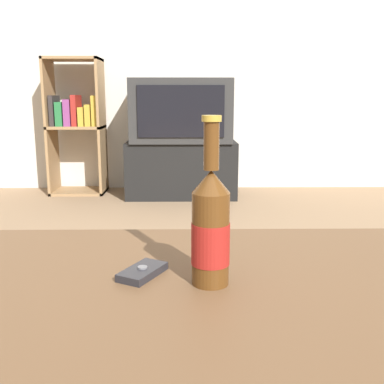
{
  "coord_description": "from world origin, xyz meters",
  "views": [
    {
      "loc": [
        -0.01,
        -0.69,
        0.74
      ],
      "look_at": [
        0.01,
        0.35,
        0.52
      ],
      "focal_mm": 42.0,
      "sensor_mm": 36.0,
      "label": 1
    }
  ],
  "objects_px": {
    "television": "(181,110)",
    "bookshelf": "(76,121)",
    "beer_bottle": "(211,228)",
    "cell_phone": "(143,272)",
    "tv_stand": "(181,168)"
  },
  "relations": [
    {
      "from": "bookshelf",
      "to": "beer_bottle",
      "type": "distance_m",
      "value": 2.9
    },
    {
      "from": "beer_bottle",
      "to": "cell_phone",
      "type": "relative_size",
      "value": 2.62
    },
    {
      "from": "television",
      "to": "cell_phone",
      "type": "bearing_deg",
      "value": -91.01
    },
    {
      "from": "tv_stand",
      "to": "beer_bottle",
      "type": "bearing_deg",
      "value": -88.38
    },
    {
      "from": "tv_stand",
      "to": "cell_phone",
      "type": "height_order",
      "value": "cell_phone"
    },
    {
      "from": "television",
      "to": "bookshelf",
      "type": "distance_m",
      "value": 0.82
    },
    {
      "from": "television",
      "to": "beer_bottle",
      "type": "distance_m",
      "value": 2.66
    },
    {
      "from": "tv_stand",
      "to": "cell_phone",
      "type": "bearing_deg",
      "value": -91.01
    },
    {
      "from": "television",
      "to": "bookshelf",
      "type": "bearing_deg",
      "value": 172.74
    },
    {
      "from": "tv_stand",
      "to": "beer_bottle",
      "type": "xyz_separation_m",
      "value": [
        0.08,
        -2.66,
        0.31
      ]
    },
    {
      "from": "beer_bottle",
      "to": "cell_phone",
      "type": "bearing_deg",
      "value": 163.27
    },
    {
      "from": "tv_stand",
      "to": "bookshelf",
      "type": "bearing_deg",
      "value": 173.01
    },
    {
      "from": "bookshelf",
      "to": "television",
      "type": "bearing_deg",
      "value": -7.26
    },
    {
      "from": "beer_bottle",
      "to": "cell_phone",
      "type": "distance_m",
      "value": 0.16
    },
    {
      "from": "tv_stand",
      "to": "beer_bottle",
      "type": "distance_m",
      "value": 2.68
    }
  ]
}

